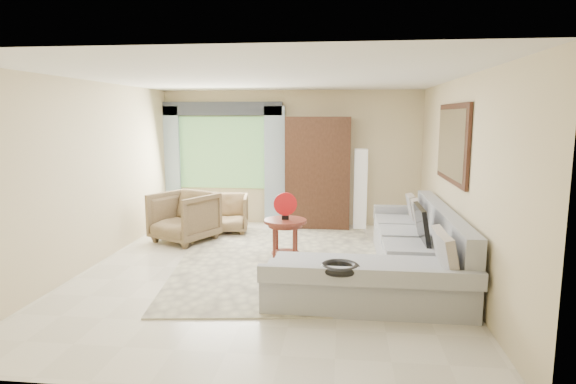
# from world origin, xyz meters

# --- Properties ---
(ground) EXTENTS (6.00, 6.00, 0.00)m
(ground) POSITION_xyz_m (0.00, 0.00, 0.00)
(ground) COLOR silver
(ground) RESTS_ON ground
(area_rug) EXTENTS (3.49, 4.36, 0.02)m
(area_rug) POSITION_xyz_m (0.17, 0.42, 0.01)
(area_rug) COLOR beige
(area_rug) RESTS_ON ground
(sectional_sofa) EXTENTS (2.30, 3.46, 0.90)m
(sectional_sofa) POSITION_xyz_m (1.78, -0.18, 0.28)
(sectional_sofa) COLOR #9FA1A8
(sectional_sofa) RESTS_ON ground
(tv_screen) EXTENTS (0.14, 0.74, 0.48)m
(tv_screen) POSITION_xyz_m (2.05, -0.05, 0.72)
(tv_screen) COLOR black
(tv_screen) RESTS_ON sectional_sofa
(garden_hose) EXTENTS (0.43, 0.43, 0.09)m
(garden_hose) POSITION_xyz_m (1.00, -1.45, 0.55)
(garden_hose) COLOR black
(garden_hose) RESTS_ON sectional_sofa
(coffee_table) EXTENTS (0.62, 0.62, 0.62)m
(coffee_table) POSITION_xyz_m (0.20, 0.48, 0.33)
(coffee_table) COLOR #512115
(coffee_table) RESTS_ON ground
(red_disc) EXTENTS (0.34, 0.10, 0.34)m
(red_disc) POSITION_xyz_m (0.20, 0.48, 0.85)
(red_disc) COLOR red
(red_disc) RESTS_ON coffee_table
(armchair_left) EXTENTS (1.23, 1.24, 0.85)m
(armchair_left) POSITION_xyz_m (-1.65, 1.40, 0.42)
(armchair_left) COLOR brown
(armchair_left) RESTS_ON ground
(armchair_right) EXTENTS (0.85, 0.87, 0.70)m
(armchair_right) POSITION_xyz_m (-1.08, 2.12, 0.35)
(armchair_right) COLOR olive
(armchair_right) RESTS_ON ground
(potted_plant) EXTENTS (0.57, 0.50, 0.60)m
(potted_plant) POSITION_xyz_m (-2.25, 2.38, 0.30)
(potted_plant) COLOR #999999
(potted_plant) RESTS_ON ground
(armoire) EXTENTS (1.20, 0.55, 2.10)m
(armoire) POSITION_xyz_m (0.55, 2.72, 1.05)
(armoire) COLOR black
(armoire) RESTS_ON ground
(floor_lamp) EXTENTS (0.24, 0.24, 1.50)m
(floor_lamp) POSITION_xyz_m (1.35, 2.78, 0.75)
(floor_lamp) COLOR silver
(floor_lamp) RESTS_ON ground
(window) EXTENTS (1.80, 0.04, 1.40)m
(window) POSITION_xyz_m (-1.35, 2.97, 1.40)
(window) COLOR #669E59
(window) RESTS_ON wall_back
(curtain_left) EXTENTS (0.40, 0.08, 2.30)m
(curtain_left) POSITION_xyz_m (-2.40, 2.88, 1.15)
(curtain_left) COLOR #9EB7CC
(curtain_left) RESTS_ON ground
(curtain_right) EXTENTS (0.40, 0.08, 2.30)m
(curtain_right) POSITION_xyz_m (-0.30, 2.88, 1.15)
(curtain_right) COLOR #9EB7CC
(curtain_right) RESTS_ON ground
(valance) EXTENTS (2.40, 0.12, 0.26)m
(valance) POSITION_xyz_m (-1.35, 2.90, 2.25)
(valance) COLOR #1E232D
(valance) RESTS_ON wall_back
(wall_mirror) EXTENTS (0.05, 1.70, 1.05)m
(wall_mirror) POSITION_xyz_m (2.46, 0.35, 1.75)
(wall_mirror) COLOR black
(wall_mirror) RESTS_ON wall_right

